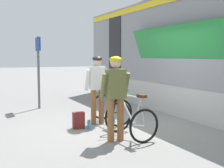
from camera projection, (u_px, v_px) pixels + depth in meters
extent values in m
plane|color=gray|center=(131.00, 126.00, 7.76)|extent=(80.00, 80.00, 0.00)
cube|color=#238C3D|center=(187.00, 55.00, 8.34)|extent=(0.60, 5.09, 1.62)
cube|color=black|center=(115.00, 44.00, 12.55)|extent=(0.03, 1.10, 2.29)
cylinder|color=#935B2D|center=(94.00, 107.00, 7.94)|extent=(0.14, 0.14, 0.90)
cylinder|color=#935B2D|center=(101.00, 106.00, 8.03)|extent=(0.14, 0.14, 0.90)
cube|color=white|center=(97.00, 78.00, 7.91)|extent=(0.39, 0.25, 0.60)
cylinder|color=white|center=(87.00, 80.00, 7.84)|extent=(0.10, 0.26, 0.56)
cylinder|color=white|center=(106.00, 79.00, 8.07)|extent=(0.10, 0.26, 0.56)
sphere|color=beige|center=(97.00, 61.00, 7.87)|extent=(0.22, 0.22, 0.22)
ellipsoid|color=black|center=(97.00, 59.00, 7.87)|extent=(0.26, 0.28, 0.14)
cylinder|color=#935B2D|center=(111.00, 120.00, 6.32)|extent=(0.14, 0.14, 0.90)
cylinder|color=#935B2D|center=(120.00, 119.00, 6.41)|extent=(0.14, 0.14, 0.90)
cube|color=olive|center=(116.00, 84.00, 6.30)|extent=(0.38, 0.24, 0.60)
cylinder|color=olive|center=(103.00, 86.00, 6.23)|extent=(0.09, 0.26, 0.56)
cylinder|color=olive|center=(126.00, 85.00, 6.44)|extent=(0.09, 0.26, 0.56)
sphere|color=beige|center=(116.00, 63.00, 6.26)|extent=(0.22, 0.22, 0.22)
ellipsoid|color=yellow|center=(116.00, 60.00, 6.25)|extent=(0.26, 0.28, 0.14)
torus|color=black|center=(103.00, 107.00, 8.55)|extent=(0.71, 0.07, 0.71)
torus|color=black|center=(120.00, 113.00, 7.64)|extent=(0.71, 0.07, 0.71)
cylinder|color=black|center=(108.00, 99.00, 8.21)|extent=(0.06, 0.64, 0.63)
cylinder|color=black|center=(110.00, 89.00, 8.08)|extent=(0.06, 0.85, 0.04)
cylinder|color=black|center=(115.00, 102.00, 7.83)|extent=(0.05, 0.28, 0.62)
cylinder|color=black|center=(116.00, 113.00, 7.80)|extent=(0.04, 0.36, 0.08)
cylinder|color=black|center=(118.00, 102.00, 7.67)|extent=(0.03, 0.14, 0.56)
cylinder|color=black|center=(103.00, 97.00, 8.51)|extent=(0.03, 0.08, 0.55)
cylinder|color=black|center=(103.00, 85.00, 8.45)|extent=(0.48, 0.04, 0.02)
cube|color=#4C2D19|center=(118.00, 88.00, 7.67)|extent=(0.11, 0.24, 0.06)
torus|color=black|center=(118.00, 117.00, 7.10)|extent=(0.71, 0.11, 0.71)
torus|color=black|center=(144.00, 126.00, 6.21)|extent=(0.71, 0.11, 0.71)
cylinder|color=silver|center=(127.00, 109.00, 6.77)|extent=(0.10, 0.65, 0.63)
cylinder|color=silver|center=(130.00, 96.00, 6.63)|extent=(0.12, 0.85, 0.04)
cylinder|color=silver|center=(137.00, 112.00, 6.40)|extent=(0.06, 0.28, 0.62)
cylinder|color=silver|center=(139.00, 126.00, 6.37)|extent=(0.06, 0.36, 0.08)
cylinder|color=silver|center=(142.00, 112.00, 6.24)|extent=(0.04, 0.15, 0.56)
cylinder|color=silver|center=(119.00, 106.00, 7.05)|extent=(0.04, 0.08, 0.55)
cylinder|color=black|center=(119.00, 91.00, 7.00)|extent=(0.48, 0.07, 0.02)
cube|color=#4C2D19|center=(142.00, 96.00, 6.24)|extent=(0.12, 0.25, 0.06)
cube|color=maroon|center=(79.00, 120.00, 7.49)|extent=(0.30, 0.21, 0.40)
cylinder|color=#338CCC|center=(114.00, 119.00, 8.13)|extent=(0.08, 0.08, 0.19)
cylinder|color=#338CCC|center=(89.00, 124.00, 7.44)|extent=(0.07, 0.07, 0.22)
cylinder|color=#595B60|center=(39.00, 73.00, 10.25)|extent=(0.08, 0.08, 2.40)
cube|color=#193F99|center=(38.00, 44.00, 10.16)|extent=(0.04, 0.70, 0.44)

